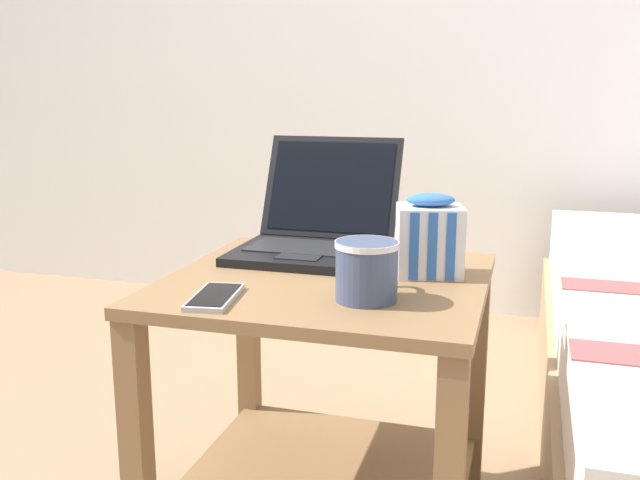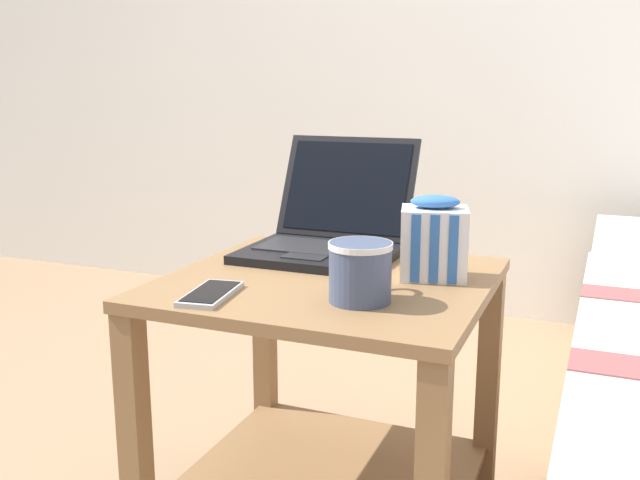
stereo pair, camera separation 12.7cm
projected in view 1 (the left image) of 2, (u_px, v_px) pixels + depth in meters
bedside_table at (326, 377)px, 1.37m from camera, size 0.58×0.56×0.56m
laptop at (317, 231)px, 1.51m from camera, size 0.31×0.35×0.23m
mug_front_left at (367, 267)px, 1.18m from camera, size 0.11×0.15×0.10m
snack_bag at (429, 238)px, 1.33m from camera, size 0.14×0.12×0.15m
cell_phone at (215, 297)px, 1.19m from camera, size 0.09×0.16×0.01m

